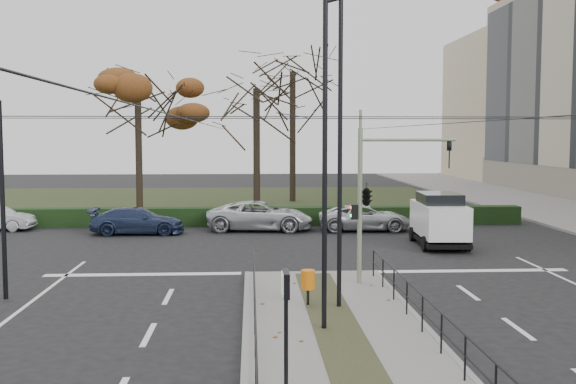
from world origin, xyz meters
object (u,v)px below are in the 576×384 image
object	(u,v)px
rust_tree	(138,95)
bare_tree_near	(256,98)
streetlamp_median_far	(341,149)
parked_car_fifth	(365,218)
traffic_light	(369,193)
parked_car_third	(137,221)
parked_car_fourth	(260,216)
info_panel	(286,298)
streetlamp_median_near	(326,154)
litter_bin	(308,280)
white_van	(439,218)
bare_tree_center	(293,81)

from	to	relation	value
rust_tree	bare_tree_near	xyz separation A→B (m)	(7.72, -0.91, -0.21)
streetlamp_median_far	parked_car_fifth	xyz separation A→B (m)	(3.49, 16.25, -3.91)
traffic_light	bare_tree_near	xyz separation A→B (m)	(-3.45, 22.11, 4.33)
streetlamp_median_far	parked_car_third	distance (m)	18.07
parked_car_fourth	bare_tree_near	world-z (taller)	bare_tree_near
info_panel	streetlamp_median_near	bearing A→B (deg)	74.31
litter_bin	parked_car_fourth	distance (m)	16.42
parked_car_third	parked_car_fourth	size ratio (longest dim) A/B	0.85
traffic_light	white_van	bearing A→B (deg)	60.02
streetlamp_median_near	streetlamp_median_far	bearing A→B (deg)	72.86
bare_tree_center	parked_car_fifth	bearing A→B (deg)	-79.33
white_van	parked_car_fifth	distance (m)	5.73
litter_bin	parked_car_third	world-z (taller)	parked_car_third
streetlamp_median_near	rust_tree	size ratio (longest dim) A/B	0.87
parked_car_fourth	rust_tree	xyz separation A→B (m)	(-7.82, 9.53, 6.86)
parked_car_third	bare_tree_near	distance (m)	13.24
bare_tree_near	parked_car_third	bearing A→B (deg)	-122.48
litter_bin	parked_car_third	size ratio (longest dim) A/B	0.22
parked_car_fifth	parked_car_third	bearing A→B (deg)	94.30
streetlamp_median_near	white_van	distance (m)	15.16
traffic_light	streetlamp_median_far	bearing A→B (deg)	-113.49
traffic_light	streetlamp_median_near	world-z (taller)	streetlamp_median_near
parked_car_fourth	bare_tree_center	world-z (taller)	bare_tree_center
info_panel	streetlamp_median_far	bearing A→B (deg)	73.82
streetlamp_median_far	bare_tree_near	bearing A→B (deg)	94.77
parked_car_fourth	bare_tree_center	xyz separation A→B (m)	(2.62, 14.87, 8.22)
streetlamp_median_far	bare_tree_center	bearing A→B (deg)	88.86
litter_bin	info_panel	bearing A→B (deg)	-98.39
bare_tree_near	parked_car_fourth	bearing A→B (deg)	-89.31
parked_car_third	bare_tree_center	world-z (taller)	bare_tree_center
bare_tree_center	parked_car_fifth	world-z (taller)	bare_tree_center
streetlamp_median_far	bare_tree_center	distance (m)	31.78
rust_tree	bare_tree_center	bearing A→B (deg)	27.08
parked_car_fifth	bare_tree_center	bearing A→B (deg)	11.84
streetlamp_median_far	bare_tree_center	size ratio (longest dim) A/B	0.69
info_panel	bare_tree_near	size ratio (longest dim) A/B	0.22
info_panel	parked_car_fifth	world-z (taller)	info_panel
traffic_light	rust_tree	xyz separation A→B (m)	(-11.17, 23.03, 4.54)
streetlamp_median_near	parked_car_fifth	distance (m)	19.22
info_panel	rust_tree	bearing A→B (deg)	103.77
streetlamp_median_near	bare_tree_center	xyz separation A→B (m)	(1.28, 33.60, 4.49)
white_van	bare_tree_center	world-z (taller)	bare_tree_center
rust_tree	parked_car_fourth	bearing A→B (deg)	-50.60
traffic_light	white_van	distance (m)	9.43
parked_car_fourth	rust_tree	bearing A→B (deg)	44.79
rust_tree	white_van	bearing A→B (deg)	-43.56
traffic_light	info_panel	world-z (taller)	traffic_light
parked_car_fifth	streetlamp_median_far	bearing A→B (deg)	169.03
bare_tree_center	bare_tree_near	bearing A→B (deg)	-113.56
streetlamp_median_near	bare_tree_near	size ratio (longest dim) A/B	0.82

